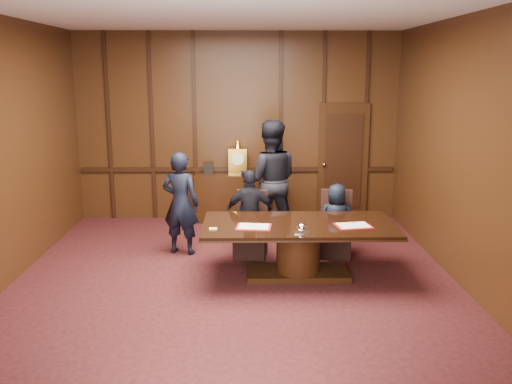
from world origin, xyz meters
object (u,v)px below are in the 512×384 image
sideboard (238,196)px  witness_right (270,181)px  signatory_left (251,214)px  signatory_right (336,221)px  witness_left (181,203)px  conference_table (298,241)px

sideboard → witness_right: size_ratio=0.80×
signatory_left → signatory_right: size_ratio=1.19×
witness_right → signatory_left: bearing=71.2°
signatory_left → witness_right: size_ratio=0.67×
witness_left → conference_table: bearing=166.0°
conference_table → witness_right: witness_right is taller
sideboard → witness_left: bearing=-114.5°
conference_table → witness_left: witness_left is taller
witness_right → signatory_right: bearing=136.9°
conference_table → signatory_left: signatory_left is taller
conference_table → witness_right: (-0.32, 1.73, 0.49)m
conference_table → witness_left: (-1.72, 1.01, 0.29)m
sideboard → witness_left: 2.07m
sideboard → conference_table: (0.87, -2.87, 0.02)m
signatory_left → witness_right: (0.33, 0.93, 0.33)m
sideboard → witness_right: 1.37m
witness_right → conference_table: bearing=101.2°
signatory_left → witness_left: witness_left is taller
sideboard → signatory_right: bearing=-53.7°
conference_table → signatory_right: signatory_right is taller
sideboard → signatory_left: (0.22, -2.07, 0.19)m
sideboard → signatory_right: (1.52, -2.07, 0.08)m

